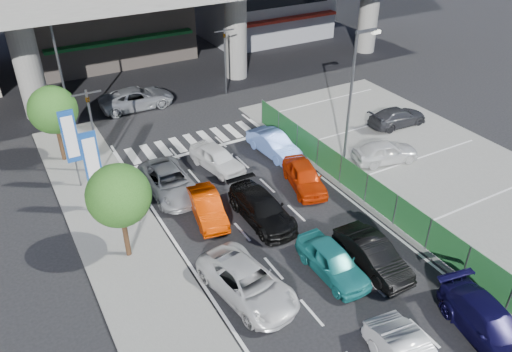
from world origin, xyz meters
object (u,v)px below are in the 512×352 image
traffic_cone (329,165)px  traffic_light_left (90,112)px  sedan_black_mid (262,208)px  crossing_wagon_silver (137,98)px  parked_sedan_white (385,152)px  tree_near (119,196)px  taxi_teal_mid (333,261)px  taxi_orange_right (304,177)px  parked_sedan_dgrey (397,117)px  tree_far (53,110)px  wagon_silver_front_left (170,182)px  street_lamp_right (354,88)px  sedan_white_mid_left (248,283)px  traffic_light_right (225,45)px  signboard_near (92,162)px  street_lamp_left (62,65)px  minivan_navy_back (490,326)px  hatch_black_mid_right (373,254)px  sedan_white_front_mid (217,158)px  signboard_far (71,139)px  kei_truck_front_right (274,144)px  taxi_orange_left (207,207)px

traffic_cone → traffic_light_left: bearing=151.5°
sedan_black_mid → crossing_wagon_silver: bearing=93.6°
traffic_light_left → parked_sedan_white: (15.31, -7.24, -3.20)m
tree_near → taxi_teal_mid: bearing=-36.3°
crossing_wagon_silver → taxi_teal_mid: bearing=-173.0°
taxi_orange_right → parked_sedan_dgrey: (9.91, 3.27, -0.00)m
traffic_light_left → sedan_black_mid: size_ratio=1.09×
tree_far → parked_sedan_white: bearing=-29.9°
sedan_black_mid → wagon_silver_front_left: 5.57m
street_lamp_right → sedan_white_mid_left: (-10.56, -6.85, -4.08)m
wagon_silver_front_left → parked_sedan_dgrey: wagon_silver_front_left is taller
traffic_light_right → taxi_orange_right: bearing=-98.7°
signboard_near → parked_sedan_dgrey: bearing=0.4°
traffic_light_left → street_lamp_left: size_ratio=0.65×
sedan_black_mid → traffic_cone: sedan_black_mid is taller
tree_far → parked_sedan_dgrey: (21.05, -6.35, -2.70)m
minivan_navy_back → parked_sedan_white: (5.60, 12.09, 0.05)m
taxi_teal_mid → sedan_black_mid: same height
hatch_black_mid_right → wagon_silver_front_left: size_ratio=0.84×
sedan_white_front_mid → crossing_wagon_silver: crossing_wagon_silver is taller
street_lamp_right → signboard_far: size_ratio=1.70×
wagon_silver_front_left → street_lamp_right: bearing=-10.9°
street_lamp_right → kei_truck_front_right: size_ratio=1.91×
minivan_navy_back → sedan_white_mid_left: bearing=147.6°
signboard_far → kei_truck_front_right: signboard_far is taller
signboard_far → tree_far: (-0.20, 3.51, 0.32)m
tree_far → kei_truck_front_right: tree_far is taller
wagon_silver_front_left → traffic_cone: (9.00, -2.43, -0.30)m
sedan_black_mid → taxi_orange_right: bearing=21.6°
traffic_light_right → taxi_orange_left: (-8.08, -14.05, -3.29)m
signboard_far → taxi_teal_mid: signboard_far is taller
street_lamp_right → parked_sedan_white: 4.64m
tree_far → crossing_wagon_silver: (6.40, 5.42, -2.63)m
minivan_navy_back → wagon_silver_front_left: bearing=125.1°
street_lamp_left → parked_sedan_white: size_ratio=2.01×
hatch_black_mid_right → traffic_cone: bearing=68.1°
taxi_teal_mid → traffic_light_left: bearing=116.5°
hatch_black_mid_right → parked_sedan_white: 9.61m
crossing_wagon_silver → tree_far: bearing=132.2°
minivan_navy_back → signboard_far: bearing=132.1°
sedan_black_mid → kei_truck_front_right: (4.03, 5.48, 0.00)m
traffic_light_left → street_lamp_left: 6.06m
signboard_near → traffic_cone: bearing=-10.6°
traffic_light_left → tree_near: traffic_light_left is taller
wagon_silver_front_left → kei_truck_front_right: 7.24m
taxi_orange_right → hatch_black_mid_right: bearing=-83.7°
minivan_navy_back → parked_sedan_dgrey: (9.74, 15.47, -0.00)m
taxi_orange_right → wagon_silver_front_left: size_ratio=0.82×
hatch_black_mid_right → tree_near: bearing=148.6°
taxi_teal_mid → crossing_wagon_silver: size_ratio=0.75×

